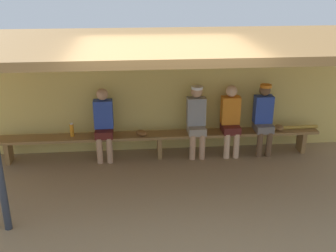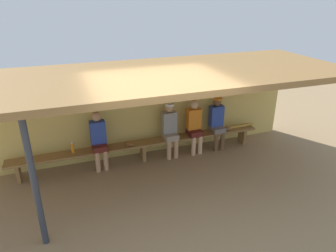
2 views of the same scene
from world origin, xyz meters
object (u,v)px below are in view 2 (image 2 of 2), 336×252
support_post (35,185)px  player_in_red (170,127)px  baseball_glove_tan (129,143)px  baseball_glove_dark_brown (228,128)px  water_bottle_orange (73,148)px  player_rightmost (194,125)px  baseball_bat (238,126)px  player_near_post (99,138)px  player_leftmost (217,121)px  bench (143,145)px

support_post → player_in_red: support_post is taller
support_post → baseball_glove_tan: 2.85m
player_in_red → baseball_glove_dark_brown: bearing=-0.4°
support_post → water_bottle_orange: (0.62, 2.12, -0.52)m
support_post → player_rightmost: size_ratio=1.65×
baseball_glove_dark_brown → baseball_bat: 0.32m
baseball_bat → player_near_post: bearing=178.0°
water_bottle_orange → player_in_red: bearing=-0.4°
player_in_red → player_leftmost: bearing=0.0°
support_post → water_bottle_orange: support_post is taller
support_post → water_bottle_orange: size_ratio=8.59×
bench → baseball_glove_tan: (-0.33, -0.04, 0.12)m
baseball_glove_dark_brown → bench: bearing=-82.7°
support_post → baseball_glove_dark_brown: 4.99m
player_near_post → baseball_glove_tan: bearing=-3.5°
bench → baseball_glove_dark_brown: (2.28, -0.01, 0.12)m
player_leftmost → baseball_glove_tan: 2.30m
baseball_glove_dark_brown → baseball_bat: baseball_glove_dark_brown is taller
player_leftmost → baseball_glove_tan: player_leftmost is taller
player_rightmost → player_leftmost: bearing=0.0°
player_in_red → baseball_bat: player_in_red is taller
player_in_red → water_bottle_orange: player_in_red is taller
bench → player_near_post: size_ratio=4.49×
player_rightmost → baseball_glove_dark_brown: player_rightmost is taller
player_rightmost → baseball_bat: player_rightmost is taller
bench → player_in_red: player_in_red is taller
player_in_red → player_rightmost: player_in_red is taller
bench → player_leftmost: (1.96, 0.00, 0.36)m
support_post → player_near_post: 2.45m
player_rightmost → baseball_glove_dark_brown: 0.97m
baseball_glove_dark_brown → baseball_glove_tan: size_ratio=1.00×
water_bottle_orange → player_leftmost: bearing=-0.3°
support_post → bench: size_ratio=0.37×
support_post → baseball_bat: (4.81, 2.10, -0.61)m
player_in_red → support_post: bearing=-144.1°
bench → baseball_bat: baseball_bat is taller
player_near_post → baseball_glove_dark_brown: 3.29m
support_post → player_leftmost: 4.68m
player_leftmost → baseball_glove_tan: (-2.29, -0.04, -0.24)m
support_post → player_rightmost: (3.55, 2.10, -0.37)m
player_in_red → baseball_bat: bearing=-0.1°
water_bottle_orange → baseball_bat: bearing=-0.3°
player_near_post → baseball_glove_tan: player_near_post is taller
support_post → water_bottle_orange: 2.27m
player_leftmost → baseball_bat: size_ratio=1.52×
player_leftmost → player_rightmost: size_ratio=1.01×
player_in_red → player_rightmost: 0.64m
player_leftmost → player_in_red: bearing=180.0°
player_rightmost → baseball_glove_dark_brown: bearing=-0.6°
support_post → baseball_bat: bearing=23.6°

